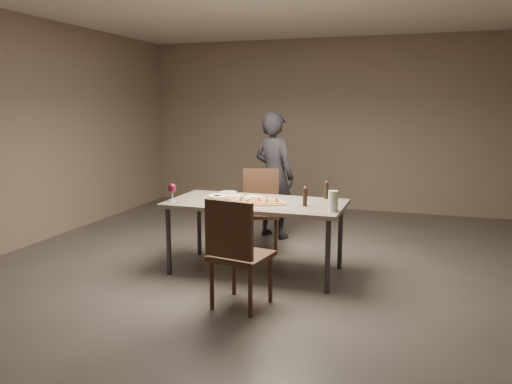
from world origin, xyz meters
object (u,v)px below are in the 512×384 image
(dining_table, at_px, (256,207))
(chair_far, at_px, (261,205))
(ham_pizza, at_px, (244,197))
(bread_basket, at_px, (217,198))
(diner, at_px, (274,175))
(chair_near, at_px, (236,248))
(zucchini_pizza, at_px, (259,201))
(pepper_mill_left, at_px, (305,197))
(carafe, at_px, (333,201))

(dining_table, relative_size, chair_far, 1.87)
(ham_pizza, distance_m, bread_basket, 0.31)
(diner, bearing_deg, chair_near, 120.71)
(bread_basket, xyz_separation_m, chair_far, (0.16, 0.97, -0.25))
(zucchini_pizza, height_order, chair_near, chair_near)
(dining_table, relative_size, chair_near, 1.86)
(zucchini_pizza, bearing_deg, pepper_mill_left, 22.37)
(dining_table, xyz_separation_m, pepper_mill_left, (0.53, -0.07, 0.15))
(bread_basket, bearing_deg, chair_far, 80.74)
(ham_pizza, xyz_separation_m, diner, (-0.05, 1.31, 0.05))
(ham_pizza, bearing_deg, carafe, 6.73)
(ham_pizza, distance_m, pepper_mill_left, 0.72)
(chair_far, xyz_separation_m, diner, (0.00, 0.57, 0.28))
(bread_basket, bearing_deg, dining_table, 17.87)
(pepper_mill_left, relative_size, chair_near, 0.20)
(dining_table, xyz_separation_m, chair_far, (-0.22, 0.85, -0.15))
(bread_basket, distance_m, carafe, 1.21)
(bread_basket, relative_size, carafe, 1.00)
(chair_near, bearing_deg, chair_far, 110.89)
(dining_table, xyz_separation_m, carafe, (0.83, -0.21, 0.15))
(dining_table, bearing_deg, bread_basket, -162.13)
(carafe, height_order, chair_far, chair_far)
(dining_table, relative_size, carafe, 9.29)
(chair_far, bearing_deg, bread_basket, 64.84)
(zucchini_pizza, height_order, bread_basket, bread_basket)
(zucchini_pizza, relative_size, chair_near, 0.59)
(diner, bearing_deg, zucchini_pizza, 122.28)
(chair_far, bearing_deg, chair_near, 85.57)
(ham_pizza, distance_m, chair_far, 0.78)
(pepper_mill_left, xyz_separation_m, chair_near, (-0.38, -0.92, -0.30))
(ham_pizza, xyz_separation_m, bread_basket, (-0.21, -0.22, 0.03))
(ham_pizza, bearing_deg, chair_far, 117.99)
(ham_pizza, distance_m, diner, 1.31)
(bread_basket, distance_m, pepper_mill_left, 0.91)
(carafe, height_order, chair_near, chair_near)
(diner, bearing_deg, ham_pizza, 114.11)
(dining_table, distance_m, zucchini_pizza, 0.11)
(zucchini_pizza, height_order, diner, diner)
(dining_table, height_order, diner, diner)
(carafe, xyz_separation_m, chair_near, (-0.68, -0.77, -0.30))
(pepper_mill_left, height_order, carafe, pepper_mill_left)
(dining_table, bearing_deg, ham_pizza, 149.79)
(ham_pizza, height_order, diner, diner)
(dining_table, xyz_separation_m, zucchini_pizza, (0.05, -0.06, 0.07))
(pepper_mill_left, bearing_deg, ham_pizza, 166.70)
(dining_table, height_order, zucchini_pizza, zucchini_pizza)
(zucchini_pizza, bearing_deg, carafe, 11.90)
(dining_table, height_order, chair_near, chair_near)
(pepper_mill_left, bearing_deg, carafe, -26.13)
(ham_pizza, bearing_deg, chair_near, -49.41)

